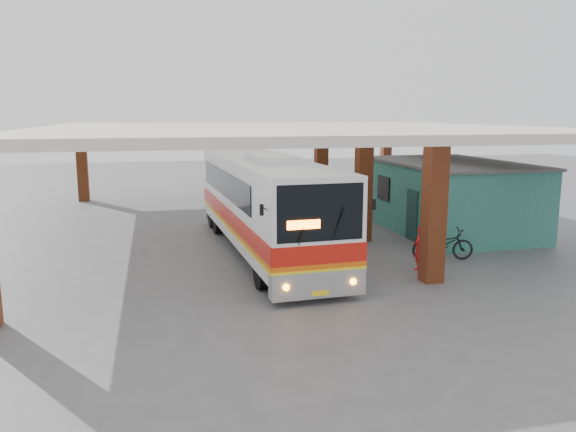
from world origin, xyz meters
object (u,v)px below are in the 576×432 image
at_px(pedestrian, 419,248).
at_px(motorcycle, 443,244).
at_px(red_chair, 372,214).
at_px(coach_bus, 264,203).

bearing_deg(pedestrian, motorcycle, 177.03).
bearing_deg(pedestrian, red_chair, -139.31).
bearing_deg(pedestrian, coach_bus, -75.90).
height_order(coach_bus, red_chair, coach_bus).
xyz_separation_m(coach_bus, pedestrian, (4.61, -3.65, -1.12)).
relative_size(coach_bus, pedestrian, 8.69).
bearing_deg(red_chair, coach_bus, -137.11).
bearing_deg(motorcycle, coach_bus, 77.84).
relative_size(coach_bus, motorcycle, 5.95).
height_order(motorcycle, red_chair, motorcycle).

